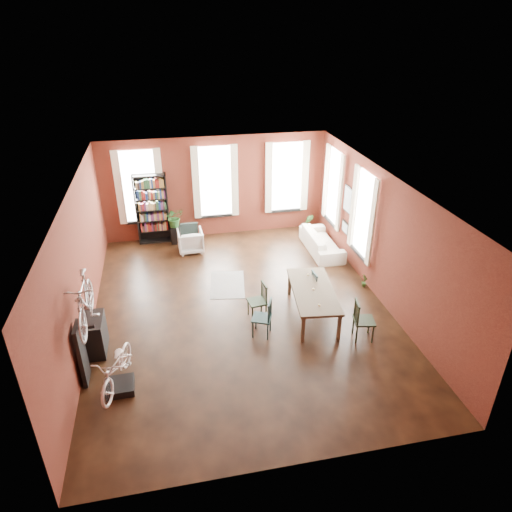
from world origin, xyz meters
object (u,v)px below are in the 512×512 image
object	(u,v)px
dining_chair_c	(364,320)
dining_chair_d	(320,287)
dining_chair_b	(257,301)
console_table	(95,335)
plant_stand	(176,235)
bicycle_floor	(114,352)
white_armchair	(190,240)
dining_chair_a	(262,318)
bike_trainer	(120,386)
cream_sofa	(322,239)
bookshelf	(152,209)
dining_table	(312,303)

from	to	relation	value
dining_chair_c	dining_chair_d	bearing A→B (deg)	27.13
dining_chair_b	console_table	distance (m)	3.63
dining_chair_d	plant_stand	world-z (taller)	dining_chair_d
dining_chair_c	bicycle_floor	distance (m)	5.23
dining_chair_d	console_table	bearing A→B (deg)	96.63
bicycle_floor	plant_stand	bearing A→B (deg)	92.67
dining_chair_b	dining_chair_d	xyz separation A→B (m)	(1.66, 0.32, -0.02)
bicycle_floor	dining_chair_b	bearing A→B (deg)	45.91
dining_chair_c	white_armchair	distance (m)	6.09
dining_chair_a	bike_trainer	distance (m)	3.25
cream_sofa	console_table	size ratio (longest dim) A/B	2.60
dining_chair_a	cream_sofa	bearing A→B (deg)	167.33
dining_chair_a	bookshelf	bearing A→B (deg)	-133.70
dining_chair_b	dining_chair_c	world-z (taller)	dining_chair_c
dining_table	dining_chair_a	xyz separation A→B (m)	(-1.33, -0.48, 0.09)
dining_table	dining_chair_d	xyz separation A→B (m)	(0.36, 0.51, 0.07)
dining_chair_d	cream_sofa	size ratio (longest dim) A/B	0.41
bike_trainer	plant_stand	bearing A→B (deg)	77.45
dining_chair_b	console_table	world-z (taller)	dining_chair_b
dining_table	console_table	size ratio (longest dim) A/B	2.62
console_table	plant_stand	xyz separation A→B (m)	(1.94, 4.95, -0.12)
dining_chair_a	dining_table	bearing A→B (deg)	132.93
white_armchair	bicycle_floor	bearing A→B (deg)	70.41
bookshelf	bike_trainer	bearing A→B (deg)	-96.49
bike_trainer	console_table	world-z (taller)	console_table
console_table	plant_stand	world-z (taller)	console_table
dining_table	console_table	distance (m)	4.91
dining_chair_c	console_table	bearing A→B (deg)	93.01
cream_sofa	bookshelf	bearing A→B (deg)	71.05
bookshelf	dining_chair_d	bearing A→B (deg)	-47.82
bike_trainer	bicycle_floor	world-z (taller)	bicycle_floor
bookshelf	console_table	distance (m)	5.40
bookshelf	dining_table	bearing A→B (deg)	-53.57
white_armchair	dining_chair_d	bearing A→B (deg)	128.09
cream_sofa	plant_stand	distance (m)	4.54
cream_sofa	bicycle_floor	xyz separation A→B (m)	(-5.69, -4.83, 0.52)
white_armchair	bicycle_floor	xyz separation A→B (m)	(-1.79, -5.62, 0.55)
white_armchair	dining_chair_a	bearing A→B (deg)	103.47
dining_chair_b	white_armchair	bearing A→B (deg)	-168.90
white_armchair	plant_stand	world-z (taller)	white_armchair
dining_chair_c	bike_trainer	xyz separation A→B (m)	(-5.18, -0.55, -0.40)
dining_chair_a	white_armchair	xyz separation A→B (m)	(-1.23, 4.47, -0.07)
bike_trainer	console_table	bearing A→B (deg)	112.31
dining_chair_a	bicycle_floor	size ratio (longest dim) A/B	0.58
dining_chair_b	console_table	bearing A→B (deg)	-89.55
bicycle_floor	console_table	bearing A→B (deg)	127.33
dining_chair_a	dining_chair_d	distance (m)	1.96
bookshelf	cream_sofa	size ratio (longest dim) A/B	1.06
dining_chair_b	dining_chair_d	world-z (taller)	dining_chair_b
dining_chair_b	bookshelf	distance (m)	5.29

